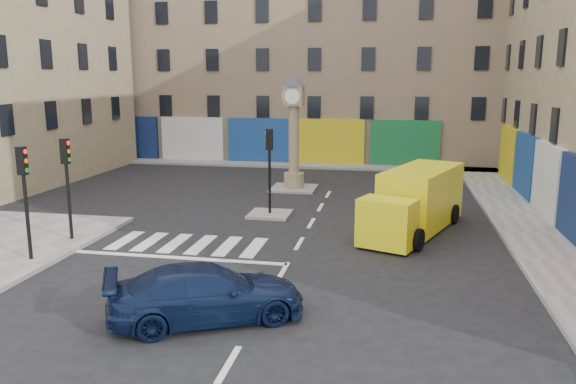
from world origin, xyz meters
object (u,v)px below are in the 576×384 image
(traffic_light_left_far, at_px, (67,173))
(clock_pillar, at_px, (294,124))
(yellow_van, at_px, (416,201))
(traffic_light_island, at_px, (269,157))
(navy_sedan, at_px, (207,293))
(traffic_light_left_near, at_px, (24,185))

(traffic_light_left_far, xyz_separation_m, clock_pillar, (6.30, 11.40, 0.93))
(traffic_light_left_far, distance_m, clock_pillar, 13.05)
(yellow_van, bearing_deg, traffic_light_island, -170.89)
(navy_sedan, xyz_separation_m, yellow_van, (5.39, 9.61, 0.50))
(traffic_light_island, distance_m, navy_sedan, 11.13)
(navy_sedan, bearing_deg, traffic_light_island, -22.26)
(traffic_light_left_near, xyz_separation_m, yellow_van, (12.52, 6.47, -1.41))
(traffic_light_left_near, height_order, navy_sedan, traffic_light_left_near)
(traffic_light_island, bearing_deg, traffic_light_left_near, -128.93)
(traffic_light_island, xyz_separation_m, clock_pillar, (0.00, 6.00, 0.96))
(traffic_light_left_near, bearing_deg, traffic_light_island, 51.07)
(clock_pillar, bearing_deg, yellow_van, -49.66)
(navy_sedan, height_order, yellow_van, yellow_van)
(traffic_light_island, relative_size, yellow_van, 0.53)
(navy_sedan, distance_m, yellow_van, 11.03)
(traffic_light_island, xyz_separation_m, yellow_van, (6.22, -1.33, -1.38))
(traffic_light_left_far, relative_size, yellow_van, 0.53)
(traffic_light_island, bearing_deg, navy_sedan, -85.65)
(traffic_light_island, distance_m, clock_pillar, 6.07)
(traffic_light_left_far, xyz_separation_m, yellow_van, (12.52, 4.07, -1.41))
(traffic_light_left_near, distance_m, yellow_van, 14.16)
(traffic_light_left_far, height_order, yellow_van, traffic_light_left_far)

